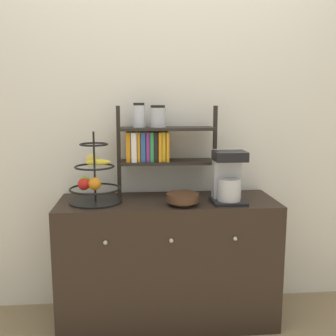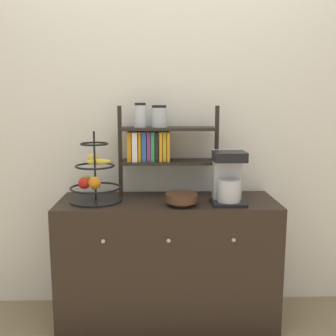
{
  "view_description": "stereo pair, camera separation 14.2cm",
  "coord_description": "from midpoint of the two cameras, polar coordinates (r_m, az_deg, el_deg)",
  "views": [
    {
      "loc": [
        -0.2,
        -2.12,
        1.39
      ],
      "look_at": [
        0.0,
        0.24,
        0.99
      ],
      "focal_mm": 42.0,
      "sensor_mm": 36.0,
      "label": 1
    },
    {
      "loc": [
        -0.06,
        -2.13,
        1.39
      ],
      "look_at": [
        0.0,
        0.24,
        0.99
      ],
      "focal_mm": 42.0,
      "sensor_mm": 36.0,
      "label": 2
    }
  ],
  "objects": [
    {
      "name": "sideboard",
      "position": [
        2.56,
        1.56,
        -13.31
      ],
      "size": [
        1.34,
        0.49,
        0.79
      ],
      "color": "black",
      "rests_on": "ground_plane"
    },
    {
      "name": "wooden_bowl",
      "position": [
        2.31,
        3.75,
        -4.44
      ],
      "size": [
        0.19,
        0.19,
        0.07
      ],
      "color": "#422819",
      "rests_on": "sideboard"
    },
    {
      "name": "shelf_hutch",
      "position": [
        2.51,
        -0.04,
        3.94
      ],
      "size": [
        0.64,
        0.2,
        0.6
      ],
      "color": "black",
      "rests_on": "sideboard"
    },
    {
      "name": "wall_back",
      "position": [
        2.65,
        1.31,
        7.54
      ],
      "size": [
        7.0,
        0.05,
        2.6
      ],
      "primitive_type": "cube",
      "color": "silver",
      "rests_on": "ground_plane"
    },
    {
      "name": "coffee_maker",
      "position": [
        2.38,
        10.4,
        -1.39
      ],
      "size": [
        0.2,
        0.21,
        0.31
      ],
      "color": "black",
      "rests_on": "sideboard"
    },
    {
      "name": "fruit_stand",
      "position": [
        2.41,
        -9.09,
        -1.7
      ],
      "size": [
        0.31,
        0.31,
        0.43
      ],
      "color": "black",
      "rests_on": "sideboard"
    }
  ]
}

